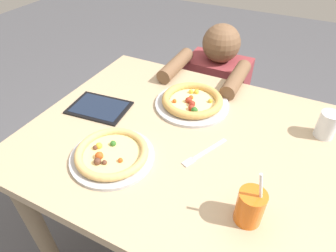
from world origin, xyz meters
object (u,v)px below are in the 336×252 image
object	(u,v)px
fork	(203,153)
diner_seated	(213,106)
pizza_far	(192,101)
water_cup_clear	(327,125)
tablet	(100,107)
pizza_near	(112,154)
drink_cup_colored	(250,207)

from	to	relation	value
fork	diner_seated	world-z (taller)	diner_seated
pizza_far	water_cup_clear	xyz separation A→B (m)	(0.51, 0.04, 0.03)
pizza_far	tablet	bearing A→B (deg)	-150.44
pizza_near	fork	bearing A→B (deg)	30.46
pizza_far	water_cup_clear	world-z (taller)	water_cup_clear
drink_cup_colored	fork	distance (m)	0.28
pizza_far	tablet	xyz separation A→B (m)	(-0.34, -0.19, -0.02)
tablet	fork	bearing A→B (deg)	-6.86
drink_cup_colored	pizza_far	bearing A→B (deg)	128.74
drink_cup_colored	tablet	xyz separation A→B (m)	(-0.69, 0.24, -0.05)
pizza_far	water_cup_clear	bearing A→B (deg)	4.33
pizza_far	drink_cup_colored	world-z (taller)	drink_cup_colored
pizza_near	tablet	bearing A→B (deg)	135.00
drink_cup_colored	water_cup_clear	xyz separation A→B (m)	(0.16, 0.48, -0.00)
water_cup_clear	fork	distance (m)	0.47
drink_cup_colored	fork	bearing A→B (deg)	137.37
drink_cup_colored	tablet	distance (m)	0.73
pizza_near	diner_seated	size ratio (longest dim) A/B	0.31
drink_cup_colored	tablet	world-z (taller)	drink_cup_colored
pizza_near	drink_cup_colored	bearing A→B (deg)	-3.21
drink_cup_colored	tablet	size ratio (longest dim) A/B	0.74
tablet	diner_seated	xyz separation A→B (m)	(0.30, 0.65, -0.31)
diner_seated	pizza_far	bearing A→B (deg)	-85.51
drink_cup_colored	fork	world-z (taller)	drink_cup_colored
fork	diner_seated	bearing A→B (deg)	104.59
pizza_near	water_cup_clear	bearing A→B (deg)	35.26
tablet	water_cup_clear	bearing A→B (deg)	15.18
water_cup_clear	diner_seated	bearing A→B (deg)	142.60
pizza_near	pizza_far	size ratio (longest dim) A/B	0.92
pizza_near	diner_seated	world-z (taller)	diner_seated
water_cup_clear	fork	size ratio (longest dim) A/B	0.53
pizza_far	fork	world-z (taller)	pizza_far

